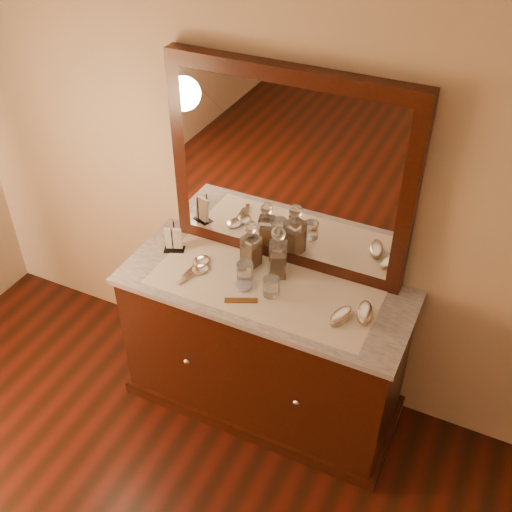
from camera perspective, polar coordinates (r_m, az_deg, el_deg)
name	(u,v)px	position (r m, az deg, el deg)	size (l,w,h in m)	color
dresser_cabinet	(264,349)	(3.27, 0.77, -8.62)	(1.40, 0.55, 0.82)	black
dresser_plinth	(264,394)	(3.54, 0.72, -12.75)	(1.46, 0.59, 0.08)	black
knob_left	(187,361)	(3.17, -6.45, -9.73)	(0.04, 0.04, 0.04)	silver
knob_right	(296,402)	(2.99, 3.76, -13.45)	(0.04, 0.04, 0.04)	silver
marble_top	(265,288)	(2.97, 0.83, -2.97)	(1.44, 0.59, 0.03)	silver
mirror_frame	(288,172)	(2.86, 3.02, 7.81)	(1.20, 0.08, 1.00)	black
mirror_glass	(285,175)	(2.83, 2.75, 7.51)	(1.06, 0.01, 0.86)	white
lace_runner	(263,287)	(2.95, 0.67, -2.95)	(1.10, 0.45, 0.00)	white
pin_dish	(243,286)	(2.94, -1.18, -2.77)	(0.08, 0.08, 0.01)	white
comb	(241,300)	(2.87, -1.39, -4.16)	(0.16, 0.03, 0.01)	brown
napkin_rack	(174,240)	(3.17, -7.68, 1.48)	(0.12, 0.10, 0.16)	black
decanter_left	(251,248)	(3.02, -0.46, 0.72)	(0.10, 0.10, 0.26)	brown
decanter_right	(278,257)	(2.95, 2.05, -0.08)	(0.11, 0.11, 0.28)	brown
brush_near	(341,316)	(2.79, 7.88, -5.57)	(0.10, 0.16, 0.04)	tan
brush_far	(365,313)	(2.82, 10.10, -5.26)	(0.10, 0.17, 0.04)	tan
hand_mirror_outer	(199,263)	(3.09, -5.34, -0.62)	(0.09, 0.21, 0.02)	silver
hand_mirror_inner	(198,271)	(3.04, -5.43, -1.38)	(0.11, 0.20, 0.02)	silver
tumblers	(258,279)	(2.92, 0.17, -2.15)	(0.24, 0.13, 0.09)	white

